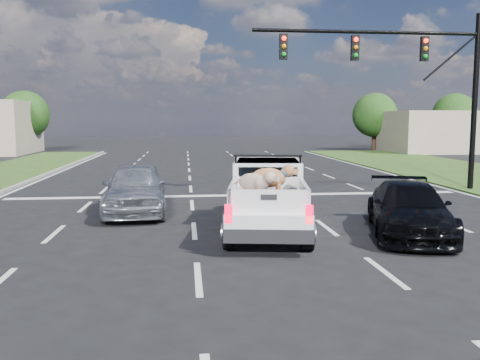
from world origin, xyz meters
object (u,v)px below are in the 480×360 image
object	(u,v)px
pickup_truck	(267,195)
silver_sedan	(135,188)
traffic_signal	(418,72)
black_coupe	(409,209)

from	to	relation	value
pickup_truck	silver_sedan	distance (m)	4.62
traffic_signal	pickup_truck	bearing A→B (deg)	-137.00
pickup_truck	black_coupe	world-z (taller)	pickup_truck
traffic_signal	silver_sedan	size ratio (longest dim) A/B	2.00
silver_sedan	black_coupe	distance (m)	8.00
silver_sedan	black_coupe	bearing A→B (deg)	-30.90
silver_sedan	traffic_signal	bearing A→B (deg)	16.41
pickup_truck	silver_sedan	world-z (taller)	pickup_truck
silver_sedan	black_coupe	size ratio (longest dim) A/B	1.03
black_coupe	traffic_signal	bearing A→B (deg)	80.31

